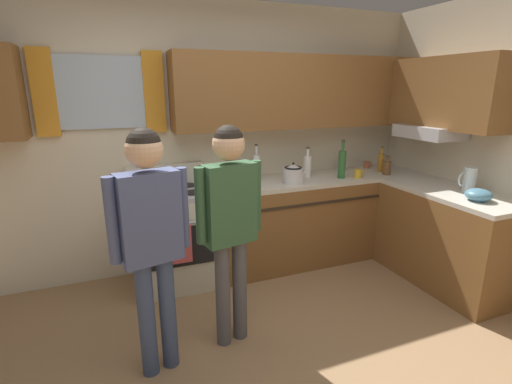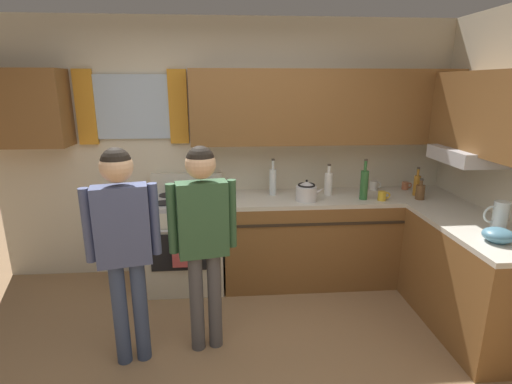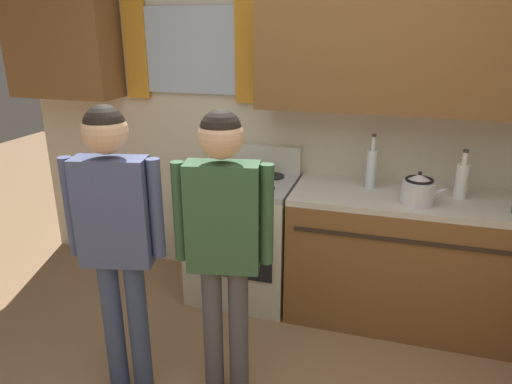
{
  "view_description": "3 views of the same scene",
  "coord_description": "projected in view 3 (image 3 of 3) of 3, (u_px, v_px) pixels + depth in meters",
  "views": [
    {
      "loc": [
        -0.88,
        -1.77,
        1.8
      ],
      "look_at": [
        0.1,
        0.71,
        1.06
      ],
      "focal_mm": 26.3,
      "sensor_mm": 36.0,
      "label": 1
    },
    {
      "loc": [
        0.02,
        -2.12,
        1.98
      ],
      "look_at": [
        0.25,
        0.94,
        1.12
      ],
      "focal_mm": 27.31,
      "sensor_mm": 36.0,
      "label": 2
    },
    {
      "loc": [
        0.59,
        -1.45,
        1.92
      ],
      "look_at": [
        -0.04,
        0.66,
        1.14
      ],
      "focal_mm": 32.86,
      "sensor_mm": 36.0,
      "label": 3
    }
  ],
  "objects": [
    {
      "name": "back_wall_unit",
      "position": [
        324.0,
        94.0,
        3.23
      ],
      "size": [
        4.6,
        0.42,
        2.6
      ],
      "color": "beige",
      "rests_on": "ground"
    },
    {
      "name": "stove_oven",
      "position": [
        244.0,
        236.0,
        3.45
      ],
      "size": [
        0.72,
        0.67,
        1.1
      ],
      "color": "beige",
      "rests_on": "ground"
    },
    {
      "name": "bottle_milk_white",
      "position": [
        462.0,
        180.0,
        2.92
      ],
      "size": [
        0.08,
        0.08,
        0.31
      ],
      "color": "white",
      "rests_on": "kitchen_counter_run"
    },
    {
      "name": "bottle_tall_clear",
      "position": [
        371.0,
        168.0,
        3.1
      ],
      "size": [
        0.07,
        0.07,
        0.37
      ],
      "color": "silver",
      "rests_on": "kitchen_counter_run"
    },
    {
      "name": "stovetop_kettle",
      "position": [
        419.0,
        189.0,
        2.83
      ],
      "size": [
        0.27,
        0.2,
        0.21
      ],
      "color": "silver",
      "rests_on": "kitchen_counter_run"
    },
    {
      "name": "adult_left",
      "position": [
        115.0,
        223.0,
        2.33
      ],
      "size": [
        0.48,
        0.23,
        1.59
      ],
      "color": "#38476B",
      "rests_on": "ground"
    },
    {
      "name": "adult_in_plaid",
      "position": [
        223.0,
        229.0,
        2.29
      ],
      "size": [
        0.48,
        0.22,
        1.58
      ],
      "color": "#4C4C51",
      "rests_on": "ground"
    }
  ]
}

